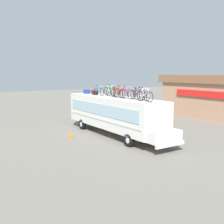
# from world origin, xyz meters

# --- Properties ---
(ground_plane) EXTENTS (120.00, 120.00, 0.00)m
(ground_plane) POSITION_xyz_m (0.00, 0.00, 0.00)
(ground_plane) COLOR slate
(bus) EXTENTS (12.25, 2.66, 3.20)m
(bus) POSITION_xyz_m (0.15, -0.00, 1.90)
(bus) COLOR silver
(bus) RESTS_ON ground
(luggage_bag_1) EXTENTS (0.62, 0.44, 0.38)m
(luggage_bag_1) POSITION_xyz_m (-4.47, -0.11, 3.39)
(luggage_bag_1) COLOR #193899
(luggage_bag_1) RESTS_ON bus
(luggage_bag_2) EXTENTS (0.65, 0.38, 0.39)m
(luggage_bag_2) POSITION_xyz_m (-3.61, 0.24, 3.39)
(luggage_bag_2) COLOR maroon
(luggage_bag_2) RESTS_ON bus
(luggage_bag_3) EXTENTS (0.51, 0.34, 0.32)m
(luggage_bag_3) POSITION_xyz_m (-2.72, -0.17, 3.36)
(luggage_bag_3) COLOR black
(luggage_bag_3) RESTS_ON bus
(rooftop_bicycle_1) EXTENTS (1.70, 0.44, 0.87)m
(rooftop_bicycle_1) POSITION_xyz_m (-2.08, -0.18, 3.56)
(rooftop_bicycle_1) COLOR black
(rooftop_bicycle_1) RESTS_ON bus
(rooftop_bicycle_2) EXTENTS (1.76, 0.44, 0.97)m
(rooftop_bicycle_2) POSITION_xyz_m (-1.29, 0.43, 3.60)
(rooftop_bicycle_2) COLOR black
(rooftop_bicycle_2) RESTS_ON bus
(rooftop_bicycle_3) EXTENTS (1.78, 0.44, 0.98)m
(rooftop_bicycle_3) POSITION_xyz_m (-0.42, 0.12, 3.60)
(rooftop_bicycle_3) COLOR black
(rooftop_bicycle_3) RESTS_ON bus
(rooftop_bicycle_4) EXTENTS (1.72, 0.44, 0.86)m
(rooftop_bicycle_4) POSITION_xyz_m (0.39, 0.07, 3.56)
(rooftop_bicycle_4) COLOR black
(rooftop_bicycle_4) RESTS_ON bus
(rooftop_bicycle_5) EXTENTS (1.83, 0.44, 0.97)m
(rooftop_bicycle_5) POSITION_xyz_m (1.13, -0.04, 3.60)
(rooftop_bicycle_5) COLOR black
(rooftop_bicycle_5) RESTS_ON bus
(rooftop_bicycle_6) EXTENTS (1.80, 0.44, 0.98)m
(rooftop_bicycle_6) POSITION_xyz_m (1.92, -0.06, 3.60)
(rooftop_bicycle_6) COLOR black
(rooftop_bicycle_6) RESTS_ON bus
(rooftop_bicycle_7) EXTENTS (1.76, 0.44, 0.89)m
(rooftop_bicycle_7) POSITION_xyz_m (2.79, 0.33, 3.57)
(rooftop_bicycle_7) COLOR black
(rooftop_bicycle_7) RESTS_ON bus
(rooftop_bicycle_8) EXTENTS (1.82, 0.44, 0.96)m
(rooftop_bicycle_8) POSITION_xyz_m (3.50, 0.15, 3.60)
(rooftop_bicycle_8) COLOR black
(rooftop_bicycle_8) RESTS_ON bus
(rooftop_bicycle_9) EXTENTS (1.73, 0.44, 0.97)m
(rooftop_bicycle_9) POSITION_xyz_m (4.33, -0.26, 3.60)
(rooftop_bicycle_9) COLOR black
(rooftop_bicycle_9) RESTS_ON bus
(roadside_building) EXTENTS (14.60, 7.08, 4.94)m
(roadside_building) POSITION_xyz_m (-0.44, 15.65, 2.53)
(roadside_building) COLOR tan
(roadside_building) RESTS_ON ground
(traffic_cone) EXTENTS (0.30, 0.30, 0.68)m
(traffic_cone) POSITION_xyz_m (-0.55, -3.68, 0.34)
(traffic_cone) COLOR orange
(traffic_cone) RESTS_ON ground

